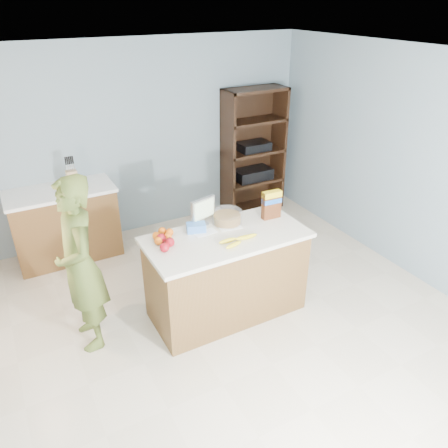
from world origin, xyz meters
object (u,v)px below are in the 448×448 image
shelving_unit (252,153)px  tv (203,210)px  counter_peninsula (226,278)px  person (80,266)px  cereal_box (272,203)px

shelving_unit → tv: shelving_unit is taller
counter_peninsula → shelving_unit: (1.55, 2.05, 0.45)m
person → shelving_unit: bearing=120.6°
counter_peninsula → cereal_box: bearing=10.6°
counter_peninsula → tv: tv is taller
tv → cereal_box: 0.70m
counter_peninsula → cereal_box: size_ratio=5.31×
cereal_box → shelving_unit: bearing=63.4°
counter_peninsula → cereal_box: 0.88m
counter_peninsula → shelving_unit: size_ratio=0.87×
tv → cereal_box: bearing=-16.5°
tv → person: bearing=-177.4°
shelving_unit → cereal_box: shelving_unit is taller
counter_peninsula → tv: (-0.09, 0.31, 0.64)m
person → cereal_box: bearing=84.3°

